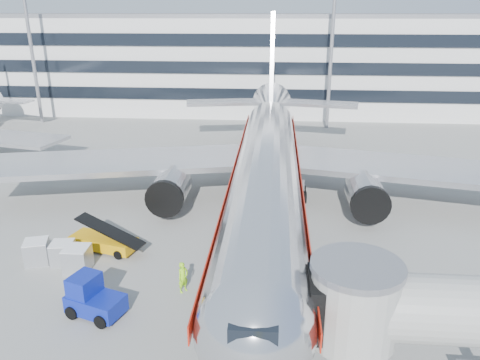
# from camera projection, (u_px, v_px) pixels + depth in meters

# --- Properties ---
(ground) EXTENTS (180.00, 180.00, 0.00)m
(ground) POSITION_uv_depth(u_px,v_px,m) (262.00, 283.00, 29.53)
(ground) COLOR gray
(ground) RESTS_ON ground
(lead_in_line) EXTENTS (0.25, 70.00, 0.01)m
(lead_in_line) POSITION_uv_depth(u_px,v_px,m) (266.00, 217.00, 38.89)
(lead_in_line) COLOR yellow
(lead_in_line) RESTS_ON ground
(main_jet) EXTENTS (50.95, 48.70, 16.06)m
(main_jet) POSITION_uv_depth(u_px,v_px,m) (267.00, 162.00, 39.05)
(main_jet) COLOR silver
(main_jet) RESTS_ON ground
(terminal) EXTENTS (150.00, 24.25, 15.60)m
(terminal) POSITION_uv_depth(u_px,v_px,m) (274.00, 61.00, 81.09)
(terminal) COLOR silver
(terminal) RESTS_ON ground
(light_mast_west) EXTENTS (2.40, 1.20, 25.45)m
(light_mast_west) POSITION_uv_depth(u_px,v_px,m) (27.00, 20.00, 66.29)
(light_mast_west) COLOR gray
(light_mast_west) RESTS_ON ground
(light_mast_centre) EXTENTS (2.40, 1.20, 25.45)m
(light_mast_centre) POSITION_uv_depth(u_px,v_px,m) (333.00, 20.00, 63.15)
(light_mast_centre) COLOR gray
(light_mast_centre) RESTS_ON ground
(belt_loader) EXTENTS (5.19, 3.01, 2.43)m
(belt_loader) POSITION_uv_depth(u_px,v_px,m) (104.00, 241.00, 33.44)
(belt_loader) COLOR #D99909
(belt_loader) RESTS_ON ground
(baggage_tug) EXTENTS (3.54, 2.81, 2.35)m
(baggage_tug) POSITION_uv_depth(u_px,v_px,m) (92.00, 298.00, 26.26)
(baggage_tug) COLOR navy
(baggage_tug) RESTS_ON ground
(cargo_container_left) EXTENTS (1.92, 1.92, 1.62)m
(cargo_container_left) POSITION_uv_depth(u_px,v_px,m) (37.00, 252.00, 31.69)
(cargo_container_left) COLOR #ABAEB3
(cargo_container_left) RESTS_ON ground
(cargo_container_right) EXTENTS (1.61, 1.61, 1.53)m
(cargo_container_right) POSITION_uv_depth(u_px,v_px,m) (63.00, 253.00, 31.63)
(cargo_container_right) COLOR #ABAEB3
(cargo_container_right) RESTS_ON ground
(cargo_container_front) EXTENTS (1.61, 1.61, 1.68)m
(cargo_container_front) POSITION_uv_depth(u_px,v_px,m) (77.00, 259.00, 30.71)
(cargo_container_front) COLOR #ABAEB3
(cargo_container_front) RESTS_ON ground
(ramp_worker) EXTENTS (0.82, 0.86, 1.99)m
(ramp_worker) POSITION_uv_depth(u_px,v_px,m) (183.00, 277.00, 28.34)
(ramp_worker) COLOR #8FE217
(ramp_worker) RESTS_ON ground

